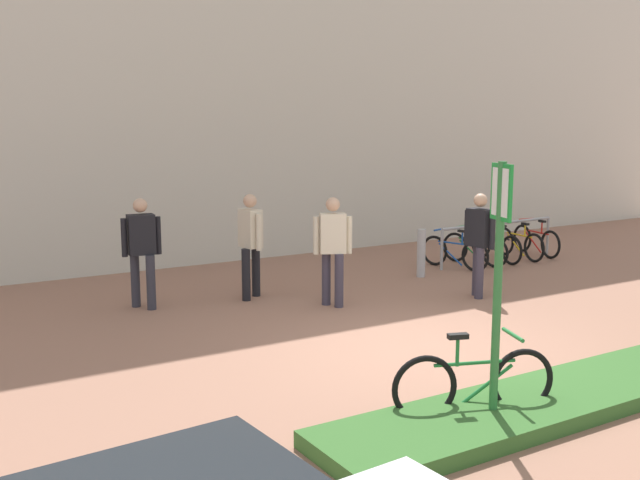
# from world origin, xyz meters

# --- Properties ---
(ground_plane) EXTENTS (60.00, 60.00, 0.00)m
(ground_plane) POSITION_xyz_m (0.00, 0.00, 0.00)
(ground_plane) COLOR #936651
(building_facade) EXTENTS (28.00, 1.20, 10.00)m
(building_facade) POSITION_xyz_m (0.00, 7.30, 5.00)
(building_facade) COLOR beige
(building_facade) RESTS_ON ground
(planter_strip) EXTENTS (7.00, 1.10, 0.16)m
(planter_strip) POSITION_xyz_m (0.62, -2.19, 0.08)
(planter_strip) COLOR #336028
(planter_strip) RESTS_ON ground
(parking_sign_post) EXTENTS (0.13, 0.35, 2.52)m
(parking_sign_post) POSITION_xyz_m (-1.01, -2.19, 1.64)
(parking_sign_post) COLOR #2D7238
(parking_sign_post) RESTS_ON ground
(bike_at_sign) EXTENTS (1.60, 0.64, 0.86)m
(bike_at_sign) POSITION_xyz_m (-1.03, -1.95, 0.35)
(bike_at_sign) COLOR black
(bike_at_sign) RESTS_ON ground
(bike_rack_cluster) EXTENTS (3.21, 1.73, 0.83)m
(bike_rack_cluster) POSITION_xyz_m (5.00, 3.85, 0.35)
(bike_rack_cluster) COLOR #99999E
(bike_rack_cluster) RESTS_ON ground
(bollard_steel) EXTENTS (0.16, 0.16, 0.90)m
(bollard_steel) POSITION_xyz_m (2.69, 3.46, 0.45)
(bollard_steel) COLOR #ADADB2
(bollard_steel) RESTS_ON ground
(person_suited_dark) EXTENTS (0.61, 0.44, 1.72)m
(person_suited_dark) POSITION_xyz_m (-2.47, 3.88, 0.98)
(person_suited_dark) COLOR #2D2D38
(person_suited_dark) RESTS_ON ground
(person_shirt_white) EXTENTS (0.42, 0.61, 1.72)m
(person_shirt_white) POSITION_xyz_m (-0.76, 3.59, 0.98)
(person_shirt_white) COLOR black
(person_shirt_white) RESTS_ON ground
(person_suited_navy) EXTENTS (0.29, 0.60, 1.72)m
(person_suited_navy) POSITION_xyz_m (2.49, 1.74, 0.98)
(person_suited_navy) COLOR #383342
(person_suited_navy) RESTS_ON ground
(person_shirt_blue) EXTENTS (0.56, 0.39, 1.72)m
(person_shirt_blue) POSITION_xyz_m (0.11, 2.47, 0.98)
(person_shirt_blue) COLOR #383342
(person_shirt_blue) RESTS_ON ground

